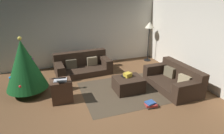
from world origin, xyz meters
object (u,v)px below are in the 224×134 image
object	(u,v)px
couch_right	(175,80)
corner_lamp	(149,28)
laptop	(60,79)
christmas_tree	(24,65)
side_table	(61,91)
book_stack	(151,105)
gift_box	(128,75)
tv_remote	(123,77)
couch_left	(82,65)
ottoman	(128,84)

from	to	relation	value
couch_right	corner_lamp	xyz separation A→B (m)	(0.49, 2.43, 1.08)
laptop	corner_lamp	distance (m)	4.30
couch_right	christmas_tree	bearing A→B (deg)	72.90
side_table	corner_lamp	xyz separation A→B (m)	(3.67, 2.05, 1.05)
book_stack	corner_lamp	xyz separation A→B (m)	(1.66, 3.10, 1.27)
christmas_tree	gift_box	bearing A→B (deg)	-14.81
couch_right	tv_remote	size ratio (longest dim) A/B	10.54
tv_remote	laptop	bearing A→B (deg)	177.75
christmas_tree	book_stack	distance (m)	3.44
couch_right	tv_remote	world-z (taller)	couch_right
couch_right	book_stack	xyz separation A→B (m)	(-1.17, -0.67, -0.19)
christmas_tree	corner_lamp	distance (m)	4.73
gift_box	book_stack	size ratio (longest dim) A/B	0.65
couch_left	book_stack	size ratio (longest dim) A/B	6.05
tv_remote	laptop	xyz separation A→B (m)	(-1.73, -0.09, 0.23)
laptop	gift_box	bearing A→B (deg)	1.85
christmas_tree	tv_remote	bearing A→B (deg)	-15.00
tv_remote	couch_left	bearing A→B (deg)	111.15
side_table	book_stack	bearing A→B (deg)	-27.52
tv_remote	christmas_tree	distance (m)	2.68
gift_box	christmas_tree	bearing A→B (deg)	165.19
couch_right	gift_box	world-z (taller)	couch_right
couch_left	tv_remote	xyz separation A→B (m)	(0.83, -1.69, 0.15)
gift_box	christmas_tree	size ratio (longest dim) A/B	0.13
christmas_tree	side_table	xyz separation A→B (m)	(0.83, -0.71, -0.56)
ottoman	tv_remote	world-z (taller)	tv_remote
side_table	couch_right	bearing A→B (deg)	-6.84
christmas_tree	laptop	world-z (taller)	christmas_tree
couch_right	laptop	xyz separation A→B (m)	(-3.20, 0.32, 0.38)
side_table	laptop	size ratio (longest dim) A/B	1.24
gift_box	side_table	world-z (taller)	side_table
ottoman	side_table	bearing A→B (deg)	177.35
gift_box	couch_left	bearing A→B (deg)	119.33
gift_box	christmas_tree	world-z (taller)	christmas_tree
ottoman	gift_box	size ratio (longest dim) A/B	3.88
book_stack	corner_lamp	size ratio (longest dim) A/B	0.20
ottoman	gift_box	distance (m)	0.27
gift_box	laptop	distance (m)	1.87
couch_left	side_table	world-z (taller)	couch_left
ottoman	side_table	xyz separation A→B (m)	(-1.84, 0.09, 0.09)
couch_left	book_stack	world-z (taller)	couch_left
christmas_tree	laptop	size ratio (longest dim) A/B	3.44
christmas_tree	couch_right	bearing A→B (deg)	-15.18
couch_right	gift_box	size ratio (longest dim) A/B	8.29
ottoman	side_table	size ratio (longest dim) A/B	1.35
ottoman	couch_right	bearing A→B (deg)	-12.46
ottoman	corner_lamp	xyz separation A→B (m)	(1.83, 2.14, 1.14)
tv_remote	side_table	distance (m)	1.73
corner_lamp	laptop	bearing A→B (deg)	-150.16
gift_box	side_table	bearing A→B (deg)	179.93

